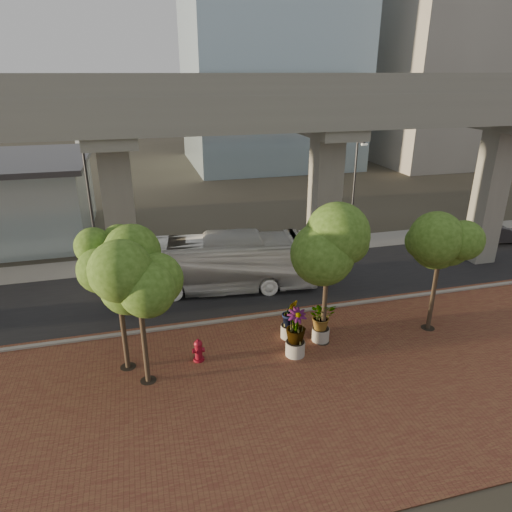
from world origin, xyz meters
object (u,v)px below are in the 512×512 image
object	(u,v)px
transit_bus	(213,264)
planter_front	(322,318)
parked_car	(500,235)
fire_hydrant	(198,350)

from	to	relation	value
transit_bus	planter_front	distance (m)	8.20
transit_bus	parked_car	distance (m)	23.15
transit_bus	fire_hydrant	bearing A→B (deg)	172.30
parked_car	fire_hydrant	world-z (taller)	parked_car
transit_bus	fire_hydrant	xyz separation A→B (m)	(-1.98, -7.23, -1.11)
fire_hydrant	parked_car	bearing A→B (deg)	21.23
transit_bus	fire_hydrant	world-z (taller)	transit_bus
planter_front	fire_hydrant	bearing A→B (deg)	-178.59
parked_car	planter_front	bearing A→B (deg)	128.70
parked_car	fire_hydrant	xyz separation A→B (m)	(-24.97, -9.70, -0.07)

